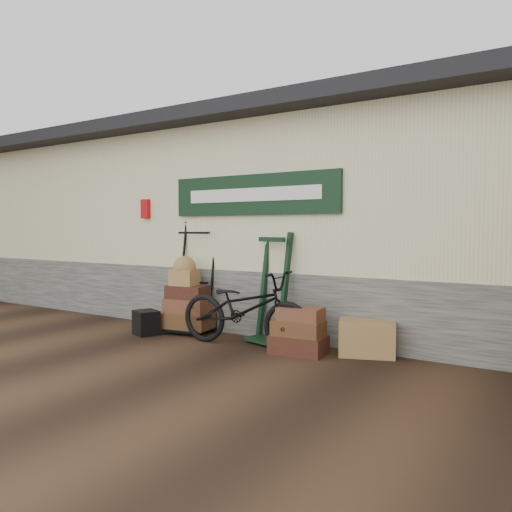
{
  "coord_description": "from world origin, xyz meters",
  "views": [
    {
      "loc": [
        3.4,
        -4.74,
        1.5
      ],
      "look_at": [
        -0.2,
        0.9,
        1.12
      ],
      "focal_mm": 35.0,
      "sensor_mm": 36.0,
      "label": 1
    }
  ],
  "objects": [
    {
      "name": "suitcase_stack",
      "position": [
        0.67,
        0.48,
        0.28
      ],
      "size": [
        0.68,
        0.46,
        0.57
      ],
      "primitive_type": null,
      "rotation": [
        0.0,
        0.0,
        0.09
      ],
      "color": "#381A12",
      "rests_on": "ground"
    },
    {
      "name": "bicycle",
      "position": [
        -0.06,
        0.41,
        0.54
      ],
      "size": [
        0.71,
        1.88,
        1.08
      ],
      "primitive_type": "imported",
      "rotation": [
        0.0,
        0.0,
        1.6
      ],
      "color": "black",
      "rests_on": "ground"
    },
    {
      "name": "station_building",
      "position": [
        -0.01,
        2.74,
        1.61
      ],
      "size": [
        14.4,
        4.1,
        3.2
      ],
      "color": "#4C4C47",
      "rests_on": "ground"
    },
    {
      "name": "ground",
      "position": [
        0.0,
        0.0,
        0.0
      ],
      "size": [
        80.0,
        80.0,
        0.0
      ],
      "primitive_type": "plane",
      "color": "black",
      "rests_on": "ground"
    },
    {
      "name": "wicker_hamper",
      "position": [
        1.38,
        0.85,
        0.21
      ],
      "size": [
        0.74,
        0.61,
        0.42
      ],
      "primitive_type": "cube",
      "rotation": [
        0.0,
        0.0,
        0.35
      ],
      "color": "#905C39",
      "rests_on": "ground"
    },
    {
      "name": "black_trunk",
      "position": [
        -1.64,
        0.28,
        0.17
      ],
      "size": [
        0.43,
        0.4,
        0.34
      ],
      "primitive_type": "cube",
      "rotation": [
        0.0,
        0.0,
        -0.4
      ],
      "color": "black",
      "rests_on": "ground"
    },
    {
      "name": "green_barrow",
      "position": [
        0.08,
        0.85,
        0.72
      ],
      "size": [
        0.62,
        0.57,
        1.44
      ],
      "primitive_type": null,
      "rotation": [
        0.0,
        0.0,
        -0.28
      ],
      "color": "black",
      "rests_on": "ground"
    },
    {
      "name": "porter_trolley",
      "position": [
        -1.23,
        0.85,
        0.82
      ],
      "size": [
        0.91,
        0.74,
        1.63
      ],
      "primitive_type": null,
      "rotation": [
        0.0,
        0.0,
        0.16
      ],
      "color": "black",
      "rests_on": "ground"
    }
  ]
}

